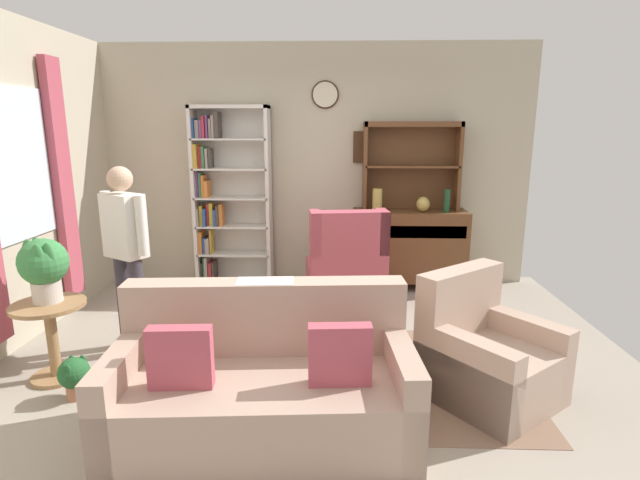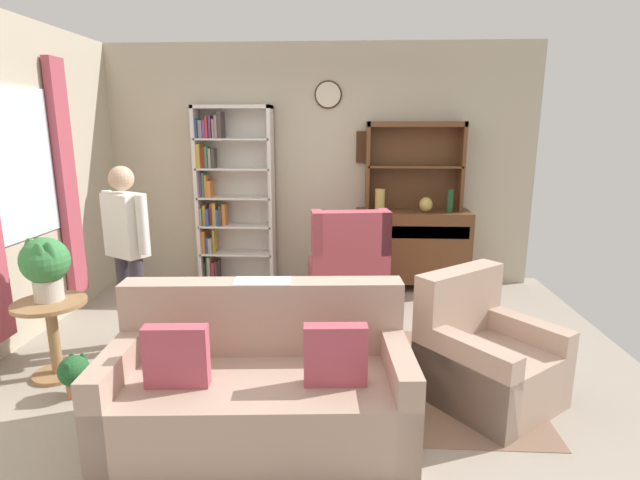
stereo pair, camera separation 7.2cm
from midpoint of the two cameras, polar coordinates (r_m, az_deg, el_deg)
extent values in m
cube|color=#9E9384|center=(4.20, -1.04, -13.49)|extent=(5.40, 4.60, 0.02)
cube|color=#BCB299|center=(5.90, 0.38, 8.54)|extent=(5.00, 0.06, 2.80)
cylinder|color=beige|center=(5.84, 1.32, 16.53)|extent=(0.28, 0.03, 0.28)
torus|color=#382314|center=(5.84, 1.32, 16.53)|extent=(0.31, 0.02, 0.31)
cube|color=#422816|center=(5.84, 5.98, 10.69)|extent=(0.28, 0.03, 0.36)
cube|color=silver|center=(4.96, -31.10, 7.56)|extent=(0.02, 0.90, 1.30)
cube|color=#B24756|center=(5.44, -27.05, 6.21)|extent=(0.08, 0.24, 2.30)
cube|color=#846651|center=(3.92, 1.66, -15.33)|extent=(2.90, 1.72, 0.01)
cube|color=silver|center=(5.98, -13.48, 4.86)|extent=(0.04, 0.30, 2.10)
cube|color=silver|center=(5.79, -5.26, 4.92)|extent=(0.04, 0.30, 2.10)
cube|color=silver|center=(5.82, -9.82, 14.99)|extent=(0.90, 0.30, 0.04)
cube|color=silver|center=(6.10, -9.07, -4.72)|extent=(0.90, 0.30, 0.04)
cube|color=silver|center=(6.01, -9.14, 5.10)|extent=(0.90, 0.01, 2.10)
cube|color=silver|center=(6.00, -9.19, -1.47)|extent=(0.86, 0.30, 0.02)
cube|color=#3F3833|center=(6.13, -12.79, -3.41)|extent=(0.03, 0.15, 0.22)
cube|color=#337247|center=(6.12, -12.51, -3.14)|extent=(0.03, 0.14, 0.28)
cube|color=gray|center=(6.11, -12.20, -3.10)|extent=(0.03, 0.23, 0.29)
cube|color=#B22D33|center=(6.11, -11.81, -3.43)|extent=(0.04, 0.20, 0.22)
cube|color=#3F3833|center=(6.10, -11.45, -3.40)|extent=(0.02, 0.22, 0.23)
cube|color=silver|center=(5.93, -9.31, 1.68)|extent=(0.86, 0.30, 0.02)
cube|color=#CC7233|center=(6.04, -12.88, -0.14)|extent=(0.04, 0.19, 0.27)
cube|color=#284C8C|center=(6.04, -12.46, -0.49)|extent=(0.03, 0.18, 0.19)
cube|color=gray|center=(6.03, -12.09, -0.52)|extent=(0.04, 0.23, 0.19)
cube|color=gold|center=(6.01, -11.79, -0.06)|extent=(0.02, 0.13, 0.29)
cube|color=silver|center=(5.87, -9.43, 4.90)|extent=(0.86, 0.30, 0.02)
cube|color=gray|center=(5.98, -13.13, 2.72)|extent=(0.02, 0.22, 0.21)
cube|color=gold|center=(5.97, -12.83, 2.88)|extent=(0.04, 0.15, 0.24)
cube|color=#284C8C|center=(5.96, -12.40, 2.70)|extent=(0.03, 0.22, 0.20)
cube|color=#B22D33|center=(5.95, -12.13, 2.98)|extent=(0.02, 0.11, 0.26)
cube|color=gold|center=(5.94, -11.74, 3.02)|extent=(0.04, 0.14, 0.27)
cube|color=#284C8C|center=(5.93, -11.32, 2.66)|extent=(0.03, 0.17, 0.19)
cube|color=#3F3833|center=(5.92, -11.01, 2.88)|extent=(0.03, 0.19, 0.24)
cube|color=#CC7233|center=(5.91, -10.67, 2.95)|extent=(0.04, 0.15, 0.25)
cube|color=silver|center=(5.83, -9.56, 8.18)|extent=(0.86, 0.30, 0.02)
cube|color=#723F7F|center=(5.93, -13.29, 6.34)|extent=(0.03, 0.12, 0.29)
cube|color=#337247|center=(5.92, -12.94, 6.30)|extent=(0.03, 0.14, 0.28)
cube|color=#CC7233|center=(5.91, -12.63, 6.17)|extent=(0.03, 0.17, 0.26)
cube|color=#CC7233|center=(5.91, -12.24, 5.87)|extent=(0.04, 0.20, 0.19)
cube|color=silver|center=(5.81, -9.68, 11.48)|extent=(0.86, 0.30, 0.02)
cube|color=gold|center=(5.90, -13.39, 9.49)|extent=(0.04, 0.23, 0.27)
cube|color=#B22D33|center=(5.89, -12.97, 9.35)|extent=(0.04, 0.12, 0.24)
cube|color=#337247|center=(5.88, -12.57, 9.38)|extent=(0.03, 0.17, 0.25)
cube|color=gray|center=(5.87, -12.23, 9.28)|extent=(0.03, 0.15, 0.22)
cube|color=#3F3833|center=(5.86, -11.86, 9.28)|extent=(0.03, 0.14, 0.22)
cube|color=#284C8C|center=(5.89, -13.65, 12.49)|extent=(0.02, 0.19, 0.22)
cube|color=gray|center=(5.88, -13.29, 12.42)|extent=(0.04, 0.13, 0.20)
cube|color=#723F7F|center=(5.87, -12.85, 12.45)|extent=(0.03, 0.16, 0.20)
cube|color=#B22D33|center=(5.86, -12.54, 12.67)|extent=(0.03, 0.18, 0.24)
cube|color=#723F7F|center=(5.85, -12.24, 12.72)|extent=(0.02, 0.13, 0.25)
cube|color=gray|center=(5.84, -11.89, 12.55)|extent=(0.03, 0.11, 0.22)
cube|color=gray|center=(5.83, -11.52, 12.76)|extent=(0.03, 0.15, 0.25)
cube|color=#3F3833|center=(5.82, -11.07, 12.97)|extent=(0.04, 0.20, 0.29)
cube|color=brown|center=(5.82, 10.96, -0.64)|extent=(1.30, 0.45, 0.82)
cube|color=brown|center=(5.73, 5.01, -5.46)|extent=(0.06, 0.06, 0.10)
cube|color=brown|center=(5.90, 16.80, -5.45)|extent=(0.06, 0.06, 0.10)
cube|color=brown|center=(6.06, 4.91, -4.41)|extent=(0.06, 0.06, 0.10)
cube|color=brown|center=(6.22, 16.06, -4.43)|extent=(0.06, 0.06, 0.10)
cube|color=#492C18|center=(5.57, 11.35, 0.87)|extent=(1.20, 0.01, 0.14)
cube|color=brown|center=(5.71, 5.92, 8.52)|extent=(0.04, 0.26, 1.00)
cube|color=brown|center=(5.86, 16.43, 8.18)|extent=(0.04, 0.26, 1.00)
cube|color=brown|center=(5.74, 11.46, 13.06)|extent=(1.10, 0.26, 0.06)
cube|color=brown|center=(5.76, 11.25, 8.38)|extent=(1.06, 0.26, 0.02)
cube|color=brown|center=(5.88, 11.08, 8.48)|extent=(1.10, 0.01, 1.00)
cylinder|color=tan|center=(5.60, 7.34, 4.59)|extent=(0.11, 0.11, 0.26)
ellipsoid|color=tan|center=(5.68, 12.57, 4.04)|extent=(0.15, 0.15, 0.17)
cylinder|color=#194223|center=(5.70, 15.21, 4.39)|extent=(0.07, 0.07, 0.26)
cube|color=tan|center=(3.17, -6.28, -18.58)|extent=(1.86, 0.98, 0.42)
cube|color=tan|center=(3.25, -5.96, -8.79)|extent=(1.81, 0.33, 0.48)
cube|color=tan|center=(3.30, -21.45, -16.27)|extent=(0.20, 0.86, 0.60)
cube|color=tan|center=(3.16, 9.57, -16.91)|extent=(0.20, 0.86, 0.60)
cube|color=#B74C5B|center=(2.95, -15.65, -12.88)|extent=(0.37, 0.13, 0.36)
cube|color=#B74C5B|center=(2.86, 2.55, -13.21)|extent=(0.37, 0.13, 0.36)
cube|color=white|center=(3.17, -6.07, -4.72)|extent=(0.37, 0.21, 0.00)
cube|color=tan|center=(3.71, 19.67, -14.42)|extent=(1.07, 1.08, 0.40)
cube|color=tan|center=(3.70, 16.38, -6.84)|extent=(0.70, 0.61, 0.48)
cube|color=tan|center=(3.46, 16.75, -14.96)|extent=(0.60, 0.70, 0.55)
cube|color=tan|center=(3.92, 22.38, -11.96)|extent=(0.60, 0.70, 0.55)
cube|color=#B74C5B|center=(5.34, 3.46, -5.03)|extent=(0.88, 0.90, 0.42)
cube|color=#B74C5B|center=(4.91, 4.03, -0.29)|extent=(0.80, 0.30, 0.63)
cube|color=#B74C5B|center=(4.99, 7.84, 0.95)|extent=(0.14, 0.29, 0.44)
cube|color=#B74C5B|center=(4.89, 0.04, 0.83)|extent=(0.14, 0.29, 0.44)
cylinder|color=#997047|center=(4.17, -28.50, -6.50)|extent=(0.52, 0.52, 0.03)
cylinder|color=#997047|center=(4.27, -28.05, -10.31)|extent=(0.08, 0.08, 0.57)
cylinder|color=#997047|center=(4.37, -27.67, -13.58)|extent=(0.36, 0.36, 0.03)
cylinder|color=beige|center=(4.17, -28.57, -5.08)|extent=(0.20, 0.20, 0.16)
sphere|color=#387F42|center=(4.12, -28.90, -2.11)|extent=(0.35, 0.35, 0.35)
ellipsoid|color=#387F42|center=(4.19, -30.11, -1.41)|extent=(0.10, 0.06, 0.24)
ellipsoid|color=#387F42|center=(4.22, -29.40, -1.25)|extent=(0.10, 0.06, 0.24)
ellipsoid|color=#387F42|center=(3.99, -29.37, -1.99)|extent=(0.10, 0.06, 0.24)
ellipsoid|color=#387F42|center=(3.99, -28.43, -1.88)|extent=(0.10, 0.06, 0.24)
cylinder|color=#AD6B4C|center=(4.01, -25.99, -15.28)|extent=(0.13, 0.13, 0.10)
sphere|color=#235B2D|center=(3.95, -26.20, -13.48)|extent=(0.22, 0.22, 0.22)
ellipsoid|color=#235B2D|center=(3.88, -26.75, -13.62)|extent=(0.06, 0.04, 0.15)
ellipsoid|color=#235B2D|center=(3.89, -26.97, -13.57)|extent=(0.06, 0.04, 0.15)
ellipsoid|color=#235B2D|center=(4.01, -26.32, -12.69)|extent=(0.06, 0.04, 0.15)
ellipsoid|color=#235B2D|center=(3.98, -25.32, -12.79)|extent=(0.06, 0.04, 0.15)
cylinder|color=#38333D|center=(4.55, -21.18, -6.54)|extent=(0.16, 0.16, 0.82)
cylinder|color=#38333D|center=(4.41, -19.83, -7.05)|extent=(0.16, 0.16, 0.82)
cube|color=silver|center=(4.30, -21.23, 1.64)|extent=(0.39, 0.35, 0.52)
sphere|color=tan|center=(4.25, -21.65, 6.67)|extent=(0.27, 0.27, 0.20)
cylinder|color=silver|center=(4.48, -22.87, 2.26)|extent=(0.11, 0.11, 0.48)
cylinder|color=silver|center=(4.12, -19.50, 1.68)|extent=(0.11, 0.11, 0.48)
cube|color=brown|center=(3.74, -2.22, -9.96)|extent=(0.80, 0.50, 0.03)
cube|color=brown|center=(3.68, -8.44, -14.09)|extent=(0.05, 0.05, 0.39)
cube|color=brown|center=(3.62, 3.52, -14.50)|extent=(0.05, 0.05, 0.39)
cube|color=brown|center=(4.07, -7.21, -11.29)|extent=(0.05, 0.05, 0.39)
cube|color=brown|center=(4.01, 3.47, -11.59)|extent=(0.05, 0.05, 0.39)
cube|color=#284C8C|center=(3.65, -1.66, -10.07)|extent=(0.14, 0.13, 0.02)
cube|color=#337247|center=(3.63, -1.55, -9.79)|extent=(0.20, 0.16, 0.02)
cube|color=#CC7233|center=(3.64, -1.59, -9.33)|extent=(0.22, 0.15, 0.03)
camera|label=1|loc=(0.04, -89.49, 0.12)|focal=27.54mm
camera|label=2|loc=(0.04, 90.51, -0.12)|focal=27.54mm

